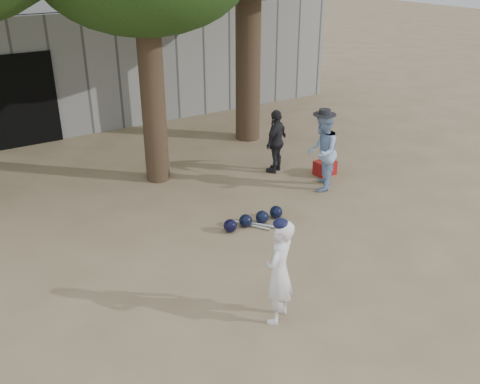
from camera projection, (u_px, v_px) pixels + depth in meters
ground at (242, 286)px, 7.67m from camera, size 70.00×70.00×0.00m
boy_player at (279, 272)px, 6.70m from camera, size 0.63×0.57×1.44m
spectator_blue at (322, 152)px, 10.41m from camera, size 0.96×0.96×1.57m
spectator_dark at (276, 141)px, 11.28m from camera, size 0.86×0.67×1.37m
red_bag at (325, 168)px, 11.34m from camera, size 0.44×0.34×0.30m
back_building at (44, 61)px, 14.97m from camera, size 16.00×5.24×3.00m
helmet_row at (254, 219)px, 9.30m from camera, size 1.19×0.27×0.23m
bat_pile at (257, 225)px, 9.28m from camera, size 0.64×0.74×0.06m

